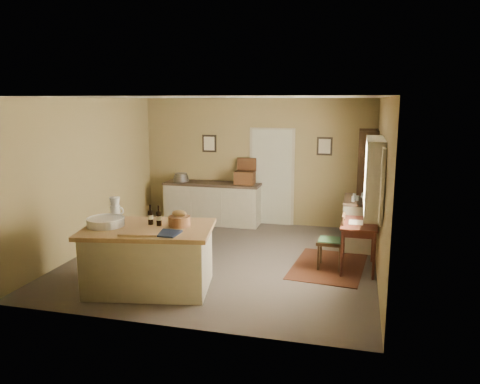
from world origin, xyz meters
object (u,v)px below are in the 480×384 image
object	(u,v)px
work_island	(149,256)
right_cabinet	(359,222)
writing_desk	(359,229)
shelving_unit	(369,184)
desk_chair	(331,242)
sideboard	(213,202)

from	to	relation	value
work_island	right_cabinet	size ratio (longest dim) A/B	1.95
writing_desk	shelving_unit	world-z (taller)	shelving_unit
right_cabinet	desk_chair	bearing A→B (deg)	-108.19
sideboard	shelving_unit	distance (m)	3.30
shelving_unit	work_island	bearing A→B (deg)	-130.96
writing_desk	desk_chair	size ratio (longest dim) A/B	1.03
writing_desk	shelving_unit	xyz separation A→B (m)	(0.15, 1.95, 0.38)
writing_desk	right_cabinet	world-z (taller)	right_cabinet
sideboard	desk_chair	world-z (taller)	sideboard
desk_chair	right_cabinet	xyz separation A→B (m)	(0.43, 1.30, 0.02)
work_island	shelving_unit	distance (m)	4.66
writing_desk	right_cabinet	size ratio (longest dim) A/B	0.90
right_cabinet	shelving_unit	size ratio (longest dim) A/B	0.48
desk_chair	right_cabinet	distance (m)	1.36
writing_desk	work_island	bearing A→B (deg)	-151.79
sideboard	desk_chair	size ratio (longest dim) A/B	2.39
sideboard	desk_chair	bearing A→B (deg)	-39.75
right_cabinet	shelving_unit	world-z (taller)	shelving_unit
writing_desk	sideboard	bearing A→B (deg)	145.18
desk_chair	shelving_unit	xyz separation A→B (m)	(0.58, 2.02, 0.61)
sideboard	right_cabinet	size ratio (longest dim) A/B	2.09
writing_desk	right_cabinet	distance (m)	1.25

